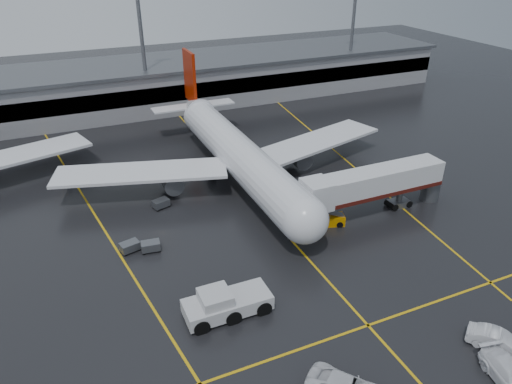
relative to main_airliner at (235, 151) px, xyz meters
name	(u,v)px	position (x,y,z in m)	size (l,w,h in m)	color
ground	(264,210)	(0.00, -9.70, -4.21)	(220.00, 220.00, 0.00)	black
apron_line_centre	(264,210)	(0.00, -9.70, -4.20)	(0.25, 90.00, 0.02)	gold
apron_line_stop	(368,325)	(0.00, -31.70, -4.20)	(60.00, 0.25, 0.02)	gold
apron_line_left	(89,206)	(-20.00, 0.30, -4.20)	(0.25, 70.00, 0.02)	gold
apron_line_right	(342,157)	(18.00, 0.30, -4.20)	(0.25, 70.00, 0.02)	gold
terminal	(166,82)	(0.00, 38.23, 0.11)	(122.00, 19.00, 8.60)	gray
light_mast_mid	(142,37)	(-5.00, 32.30, 10.27)	(3.00, 1.20, 25.45)	#595B60
light_mast_right	(353,22)	(40.00, 32.30, 10.27)	(3.00, 1.20, 25.45)	#595B60
main_airliner	(235,151)	(0.00, 0.00, 0.00)	(48.80, 45.60, 14.10)	silver
jet_bridge	(375,185)	(11.87, -15.70, -0.28)	(19.90, 3.40, 6.05)	silver
pushback_tractor	(225,304)	(-10.99, -25.19, -3.09)	(7.91, 3.41, 2.82)	#BCBCBE
belt_loader	(327,220)	(5.50, -15.76, -3.59)	(4.27, 2.82, 2.50)	#C77B03
service_van_c	(499,341)	(8.25, -38.18, -3.40)	(1.72, 4.94, 1.63)	silver
baggage_cart_a	(151,246)	(-14.97, -12.69, -3.58)	(2.14, 1.53, 1.12)	#595B60
baggage_cart_b	(130,246)	(-17.06, -11.84, -3.58)	(2.26, 1.75, 1.12)	#595B60
baggage_cart_c	(161,203)	(-11.68, -3.83, -3.58)	(2.31, 1.87, 1.12)	#595B60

